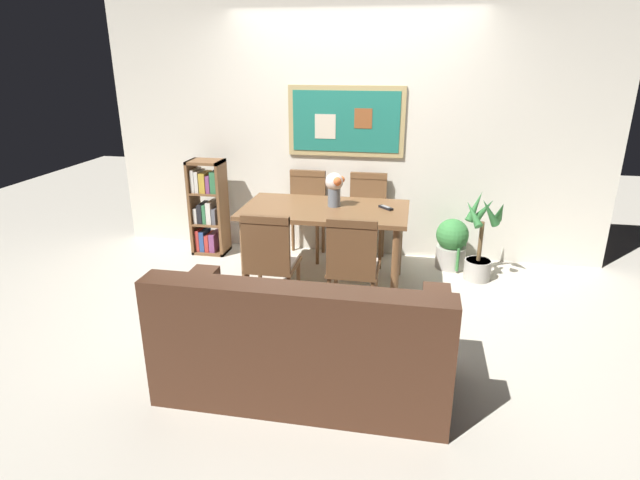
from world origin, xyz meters
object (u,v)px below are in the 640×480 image
at_px(dining_chair_far_left, 306,207).
at_px(potted_ivy, 452,243).
at_px(leather_couch, 303,347).
at_px(dining_chair_near_right, 353,262).
at_px(tv_remote, 386,208).
at_px(flower_vase, 335,186).
at_px(dining_chair_far_right, 367,210).
at_px(dining_chair_near_left, 270,257).
at_px(potted_palm, 480,246).
at_px(dining_table, 325,218).
at_px(bookshelf, 208,208).

height_order(dining_chair_far_left, potted_ivy, dining_chair_far_left).
relative_size(dining_chair_far_left, leather_couch, 0.51).
height_order(dining_chair_near_right, leather_couch, dining_chair_near_right).
relative_size(dining_chair_far_left, tv_remote, 6.43).
xyz_separation_m(dining_chair_far_left, leather_couch, (0.49, -2.35, -0.23)).
distance_m(dining_chair_far_left, flower_vase, 0.86).
height_order(dining_chair_far_right, leather_couch, dining_chair_far_right).
bearing_deg(potted_ivy, dining_chair_near_right, -122.09).
bearing_deg(flower_vase, dining_chair_near_left, -115.43).
height_order(dining_chair_far_left, leather_couch, dining_chair_far_left).
bearing_deg(dining_chair_far_left, potted_palm, -10.89).
bearing_deg(potted_ivy, dining_table, -152.36).
bearing_deg(dining_table, potted_ivy, 27.64).
bearing_deg(dining_chair_far_left, dining_chair_far_right, -0.08).
bearing_deg(leather_couch, dining_chair_far_right, 86.18).
xyz_separation_m(dining_table, dining_chair_far_left, (-0.33, 0.71, -0.11)).
relative_size(dining_table, potted_palm, 1.73).
bearing_deg(dining_chair_far_left, potted_ivy, -3.06).
bearing_deg(dining_chair_far_left, leather_couch, -78.24).
height_order(dining_table, flower_vase, flower_vase).
distance_m(dining_table, potted_palm, 1.51).
relative_size(dining_chair_near_right, leather_couch, 0.51).
bearing_deg(tv_remote, potted_palm, 18.43).
xyz_separation_m(dining_table, potted_ivy, (1.19, 0.62, -0.39)).
bearing_deg(tv_remote, dining_chair_near_left, -136.32).
distance_m(dining_table, dining_chair_far_right, 0.78).
distance_m(leather_couch, bookshelf, 2.72).
distance_m(dining_table, bookshelf, 1.51).
xyz_separation_m(bookshelf, potted_palm, (2.82, -0.22, -0.16)).
bearing_deg(potted_palm, dining_table, -165.74).
bearing_deg(potted_palm, dining_chair_far_right, 163.19).
xyz_separation_m(dining_chair_far_right, dining_chair_near_left, (-0.63, -1.45, 0.00)).
xyz_separation_m(potted_ivy, tv_remote, (-0.65, -0.56, 0.50)).
bearing_deg(dining_chair_far_right, bookshelf, -175.99).
distance_m(dining_chair_near_right, bookshelf, 2.17).
height_order(dining_chair_near_left, flower_vase, flower_vase).
height_order(leather_couch, flower_vase, flower_vase).
height_order(dining_table, bookshelf, bookshelf).
distance_m(dining_chair_far_left, bookshelf, 1.06).
bearing_deg(bookshelf, potted_palm, -4.46).
xyz_separation_m(potted_palm, tv_remote, (-0.89, -0.30, 0.42)).
bearing_deg(bookshelf, dining_chair_far_right, 4.01).
xyz_separation_m(dining_chair_near_left, leather_couch, (0.47, -0.89, -0.23)).
bearing_deg(dining_table, potted_palm, 14.26).
bearing_deg(bookshelf, leather_couch, -55.30).
xyz_separation_m(dining_chair_near_right, bookshelf, (-1.73, 1.31, -0.04)).
bearing_deg(dining_chair_near_left, bookshelf, 128.84).
relative_size(dining_chair_far_left, dining_chair_near_right, 1.00).
height_order(dining_chair_near_right, dining_chair_near_left, same).
bearing_deg(bookshelf, potted_ivy, 0.86).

